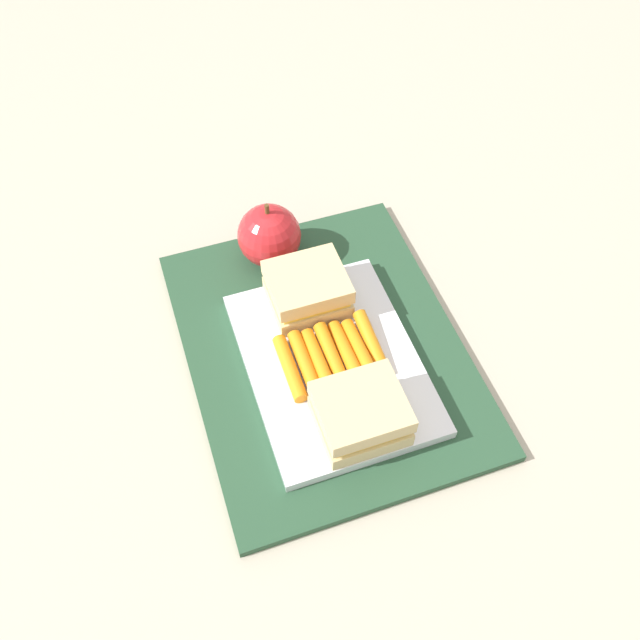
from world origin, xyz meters
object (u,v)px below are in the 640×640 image
(carrot_sticks_bundle, at_px, (332,356))
(apple, at_px, (269,236))
(sandwich_half_left, at_px, (361,414))
(sandwich_half_right, at_px, (308,290))
(food_tray, at_px, (332,363))

(carrot_sticks_bundle, bearing_deg, apple, 5.73)
(sandwich_half_left, height_order, sandwich_half_right, same)
(carrot_sticks_bundle, bearing_deg, sandwich_half_left, -179.99)
(food_tray, bearing_deg, sandwich_half_left, 180.00)
(sandwich_half_right, distance_m, carrot_sticks_bundle, 0.08)
(apple, bearing_deg, sandwich_half_right, -169.18)
(sandwich_half_left, relative_size, carrot_sticks_bundle, 0.78)
(sandwich_half_left, height_order, apple, apple)
(apple, bearing_deg, sandwich_half_left, -176.11)
(sandwich_half_left, relative_size, apple, 0.97)
(sandwich_half_left, distance_m, carrot_sticks_bundle, 0.08)
(food_tray, distance_m, apple, 0.17)
(food_tray, bearing_deg, sandwich_half_right, 0.00)
(food_tray, xyz_separation_m, apple, (0.16, 0.02, 0.03))
(carrot_sticks_bundle, distance_m, apple, 0.17)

